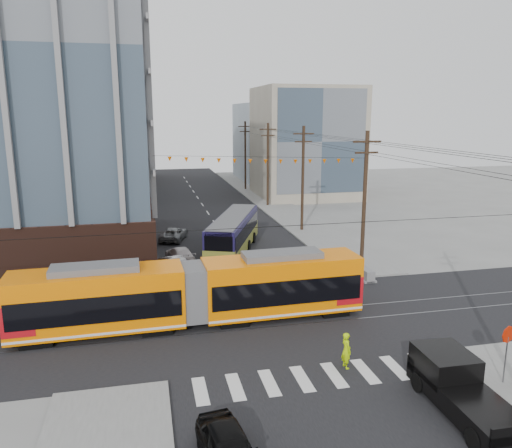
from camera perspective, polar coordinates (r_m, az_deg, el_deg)
The scene contains 15 objects.
ground at distance 27.42m, azimuth 4.96°, elevation -14.01°, with size 160.00×160.00×0.00m, color slate.
bg_bldg_nw_near at distance 75.98m, azimuth -20.07°, elevation 9.35°, with size 18.00×16.00×18.00m, color #8C99A5.
bg_bldg_ne_near at distance 75.26m, azimuth 5.68°, elevation 9.25°, with size 14.00×14.00×16.00m, color gray.
bg_bldg_nw_far at distance 95.57m, azimuth -16.84°, elevation 10.67°, with size 16.00×18.00×20.00m, color gray.
bg_bldg_ne_far at distance 95.00m, azimuth 2.99°, elevation 9.36°, with size 16.00×16.00×14.00m, color #8C99A5.
utility_pole_far at distance 81.23m, azimuth -1.23°, elevation 7.77°, with size 0.30×0.30×11.00m, color black.
streetcar at distance 29.69m, azimuth -7.13°, elevation -7.81°, with size 20.33×2.86×3.92m, color orange, non-canonical shape.
city_bus at distance 44.76m, azimuth -2.60°, elevation -1.08°, with size 2.62×12.07×3.42m, color #1A1441, non-canonical shape.
pickup_truck at distance 23.28m, azimuth 22.95°, elevation -17.34°, with size 2.14×5.99×2.03m, color black, non-canonical shape.
parked_car_silver at distance 39.52m, azimuth -9.65°, elevation -4.62°, with size 1.48×4.24×1.40m, color #B5B5B5.
parked_car_white at distance 42.42m, azimuth -8.67°, elevation -3.47°, with size 1.80×4.44×1.29m, color silver.
parked_car_grey at distance 49.78m, azimuth -9.39°, elevation -1.12°, with size 2.09×4.54×1.26m, color slate.
pedestrian at distance 25.51m, azimuth 10.27°, elevation -14.02°, with size 0.67×0.44×1.83m, color #ABD903.
stop_sign at distance 26.06m, azimuth 26.63°, elevation -13.52°, with size 0.83×0.83×2.74m, color #C21800, non-canonical shape.
jersey_barrier at distance 39.57m, azimuth 11.70°, elevation -5.09°, with size 0.97×4.31×0.86m, color slate.
Camera 1 is at (-7.62, -23.33, 12.23)m, focal length 35.00 mm.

